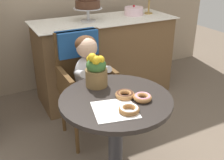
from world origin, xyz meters
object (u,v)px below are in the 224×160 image
object	(u,v)px
wicker_chair	(82,69)
donut_side	(129,109)
seated_child	(89,71)
round_layer_cake	(134,11)
tiered_cake_stand	(88,3)
cafe_table	(116,126)
donut_front	(143,97)
donut_mid	(125,94)
flower_vase	(96,70)

from	to	relation	value
wicker_chair	donut_side	size ratio (longest dim) A/B	7.87
seated_child	round_layer_cake	size ratio (longest dim) A/B	3.40
wicker_chair	round_layer_cake	xyz separation A→B (m)	(0.89, 0.63, 0.31)
donut_side	round_layer_cake	xyz separation A→B (m)	(0.96, 1.53, 0.21)
seated_child	tiered_cake_stand	world-z (taller)	tiered_cake_stand
seated_child	donut_side	world-z (taller)	seated_child
seated_child	donut_side	xyz separation A→B (m)	(-0.06, -0.74, 0.06)
cafe_table	donut_side	xyz separation A→B (m)	(-0.01, -0.18, 0.23)
donut_front	donut_mid	size ratio (longest dim) A/B	0.93
donut_side	flower_vase	xyz separation A→B (m)	(-0.02, 0.40, 0.10)
cafe_table	flower_vase	world-z (taller)	flower_vase
round_layer_cake	tiered_cake_stand	bearing A→B (deg)	-175.74
wicker_chair	donut_front	world-z (taller)	wicker_chair
seated_child	donut_front	bearing A→B (deg)	-82.94
donut_mid	round_layer_cake	bearing A→B (deg)	56.83
seated_child	flower_vase	bearing A→B (deg)	-104.09
wicker_chair	tiered_cake_stand	world-z (taller)	tiered_cake_stand
donut_mid	flower_vase	world-z (taller)	flower_vase
wicker_chair	tiered_cake_stand	size ratio (longest dim) A/B	3.18
cafe_table	round_layer_cake	bearing A→B (deg)	54.88
wicker_chair	round_layer_cake	bearing A→B (deg)	37.07
tiered_cake_stand	wicker_chair	bearing A→B (deg)	-118.22
donut_front	tiered_cake_stand	size ratio (longest dim) A/B	0.38
donut_front	flower_vase	distance (m)	0.37
donut_side	tiered_cake_stand	size ratio (longest dim) A/B	0.40
donut_side	tiered_cake_stand	distance (m)	1.57
flower_vase	donut_front	bearing A→B (deg)	-62.15
cafe_table	flower_vase	size ratio (longest dim) A/B	2.95
donut_side	flower_vase	world-z (taller)	flower_vase
donut_front	donut_side	xyz separation A→B (m)	(-0.15, -0.08, -0.00)
cafe_table	donut_front	size ratio (longest dim) A/B	6.24
seated_child	donut_side	distance (m)	0.75
flower_vase	round_layer_cake	bearing A→B (deg)	48.98
donut_side	cafe_table	bearing A→B (deg)	86.09
donut_mid	donut_side	bearing A→B (deg)	-112.07
tiered_cake_stand	donut_side	bearing A→B (deg)	-104.25
donut_front	cafe_table	bearing A→B (deg)	142.47
seated_child	donut_mid	distance (m)	0.58
seated_child	cafe_table	bearing A→B (deg)	-95.18
donut_side	donut_front	bearing A→B (deg)	29.56
tiered_cake_stand	flower_vase	bearing A→B (deg)	-110.25
donut_mid	donut_side	size ratio (longest dim) A/B	1.02
donut_mid	tiered_cake_stand	bearing A→B (deg)	76.78
seated_child	tiered_cake_stand	distance (m)	0.90
cafe_table	donut_mid	size ratio (longest dim) A/B	5.83
round_layer_cake	cafe_table	bearing A→B (deg)	-125.12
donut_front	tiered_cake_stand	xyz separation A→B (m)	(0.23, 1.40, 0.34)
wicker_chair	donut_side	xyz separation A→B (m)	(-0.06, -0.90, 0.10)
tiered_cake_stand	round_layer_cake	distance (m)	0.60
seated_child	donut_front	distance (m)	0.67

